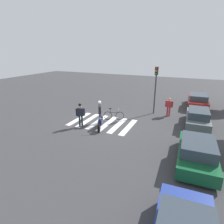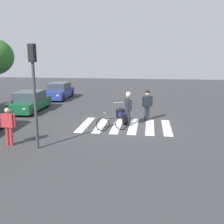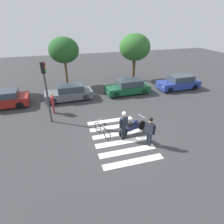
# 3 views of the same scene
# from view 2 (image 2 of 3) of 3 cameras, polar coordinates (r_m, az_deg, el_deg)

# --- Properties ---
(ground_plane) EXTENTS (60.00, 60.00, 0.00)m
(ground_plane) POSITION_cam_2_polar(r_m,az_deg,el_deg) (14.61, 2.86, -3.01)
(ground_plane) COLOR #38383A
(police_motorcycle) EXTENTS (2.11, 0.98, 1.02)m
(police_motorcycle) POSITION_cam_2_polar(r_m,az_deg,el_deg) (15.46, 2.02, -0.44)
(police_motorcycle) COLOR black
(police_motorcycle) RESTS_ON ground_plane
(leaning_bicycle) EXTENTS (0.69, 1.63, 1.02)m
(leaning_bicycle) POSITION_cam_2_polar(r_m,az_deg,el_deg) (13.62, 0.11, -2.42)
(leaning_bicycle) COLOR black
(leaning_bicycle) RESTS_ON ground_plane
(officer_on_foot) EXTENTS (0.43, 0.61, 1.86)m
(officer_on_foot) POSITION_cam_2_polar(r_m,az_deg,el_deg) (15.65, 7.61, 2.00)
(officer_on_foot) COLOR #1E232D
(officer_on_foot) RESTS_ON ground_plane
(officer_by_motorcycle) EXTENTS (0.64, 0.40, 1.87)m
(officer_by_motorcycle) POSITION_cam_2_polar(r_m,az_deg,el_deg) (14.51, 3.49, 1.33)
(officer_by_motorcycle) COLOR #1E232D
(officer_by_motorcycle) RESTS_ON ground_plane
(pedestrian_bystander) EXTENTS (0.22, 0.67, 1.66)m
(pedestrian_bystander) POSITION_cam_2_polar(r_m,az_deg,el_deg) (12.08, -21.45, -2.47)
(pedestrian_bystander) COLOR #B22D33
(pedestrian_bystander) RESTS_ON ground_plane
(crosswalk_stripes) EXTENTS (3.32, 4.95, 0.01)m
(crosswalk_stripes) POSITION_cam_2_polar(r_m,az_deg,el_deg) (14.61, 2.86, -3.00)
(crosswalk_stripes) COLOR silver
(crosswalk_stripes) RESTS_ON ground_plane
(car_green_compact) EXTENTS (4.24, 1.96, 1.36)m
(car_green_compact) POSITION_cam_2_polar(r_m,az_deg,el_deg) (19.31, -17.47, 2.13)
(car_green_compact) COLOR black
(car_green_compact) RESTS_ON ground_plane
(car_blue_hatchback) EXTENTS (4.34, 1.87, 1.42)m
(car_blue_hatchback) POSITION_cam_2_polar(r_m,az_deg,el_deg) (24.24, -11.35, 4.44)
(car_blue_hatchback) COLOR black
(car_blue_hatchback) RESTS_ON ground_plane
(traffic_light_pole) EXTENTS (0.34, 0.27, 4.25)m
(traffic_light_pole) POSITION_cam_2_polar(r_m,az_deg,el_deg) (11.00, -16.49, 6.63)
(traffic_light_pole) COLOR #38383D
(traffic_light_pole) RESTS_ON ground_plane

